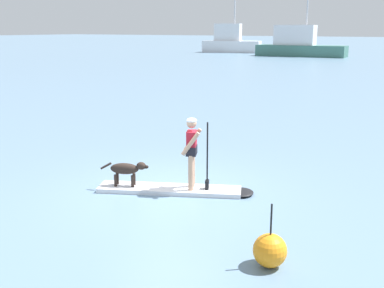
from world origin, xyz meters
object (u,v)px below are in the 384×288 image
Objects in this scene: moored_boat_far_port at (230,42)px; marker_buoy at (270,250)px; person_paddler at (192,148)px; dog at (127,169)px; moored_boat_port at (299,45)px; paddleboard at (179,190)px.

moored_boat_far_port is 66.15m from marker_buoy.
moored_boat_far_port is (-27.20, 56.65, 0.56)m from person_paddler.
dog is 4.49m from marker_buoy.
marker_buoy is (17.86, -54.42, -1.21)m from moored_boat_port.
marker_buoy is at bearing -35.60° from paddleboard.
dog is at bearing -65.73° from moored_boat_far_port.
person_paddler is 0.14× the size of moored_boat_far_port.
moored_boat_port is at bearing 108.17° from marker_buoy.
dog is at bearing -75.43° from moored_boat_port.
moored_boat_port reaches higher than marker_buoy.
paddleboard is 3.76m from marker_buoy.
person_paddler is 54.26m from moored_boat_port.
marker_buoy reaches higher than paddleboard.
paddleboard is 1.02m from person_paddler.
dog is 1.02× the size of marker_buoy.
moored_boat_far_port is at bearing 116.95° from marker_buoy.
marker_buoy is at bearing -22.16° from dog.
paddleboard is 2.16× the size of person_paddler.
moored_boat_far_port reaches higher than person_paddler.
dog reaches higher than paddleboard.
dog is 0.09× the size of moored_boat_far_port.
person_paddler reaches higher than marker_buoy.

